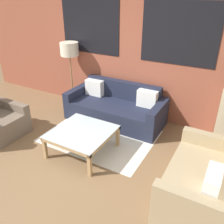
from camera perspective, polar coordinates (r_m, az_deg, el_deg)
The scene contains 7 objects.
ground_plane at distance 3.78m, azimuth -12.76°, elevation -14.68°, with size 16.00×16.00×0.00m, color brown.
wall_back_brick at distance 5.00m, azimuth 4.54°, elevation 14.68°, with size 8.40×0.09×2.80m.
rug at distance 4.57m, azimuth -2.85°, elevation -5.73°, with size 2.00×1.51×0.00m.
couch_dark at distance 4.99m, azimuth 0.96°, elevation 0.94°, with size 2.02×0.88×0.78m.
settee_vintage at distance 3.37m, azimuth 21.04°, elevation -15.14°, with size 0.80×1.44×0.92m.
coffee_table at distance 3.99m, azimuth -7.21°, elevation -5.28°, with size 0.95×0.95×0.41m.
floor_lamp at distance 5.47m, azimuth -10.17°, elevation 14.14°, with size 0.40×0.40×1.49m.
Camera 1 is at (2.04, -1.99, 2.48)m, focal length 38.00 mm.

